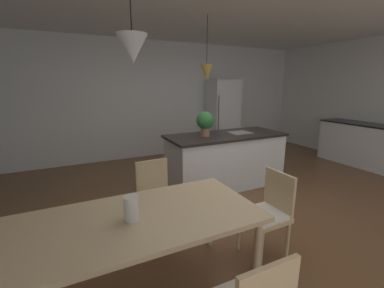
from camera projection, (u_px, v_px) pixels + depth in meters
name	position (u px, v px, depth m)	size (l,w,h in m)	color
ground_plane	(233.00, 212.00, 3.51)	(10.00, 8.40, 0.04)	brown
wall_back_kitchen	(156.00, 100.00, 6.04)	(10.00, 0.12, 2.70)	silver
dining_table	(135.00, 226.00, 1.89)	(1.91, 0.91, 0.74)	#D1B284
chair_far_right	(156.00, 196.00, 2.84)	(0.41, 0.41, 0.87)	tan
chair_kitchen_end	(268.00, 212.00, 2.51)	(0.40, 0.40, 0.87)	tan
kitchen_island	(225.00, 159.00, 4.30)	(2.01, 0.84, 0.91)	silver
refrigerator	(222.00, 116.00, 6.48)	(0.73, 0.67, 1.83)	silver
pendant_over_table	(133.00, 49.00, 1.75)	(0.22, 0.22, 0.84)	black
pendant_over_island_main	(207.00, 72.00, 3.80)	(0.20, 0.20, 0.92)	black
potted_plant_on_island	(205.00, 122.00, 3.97)	(0.28, 0.28, 0.40)	#8C664C
vase_on_dining_table	(131.00, 208.00, 1.83)	(0.11, 0.11, 0.19)	silver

